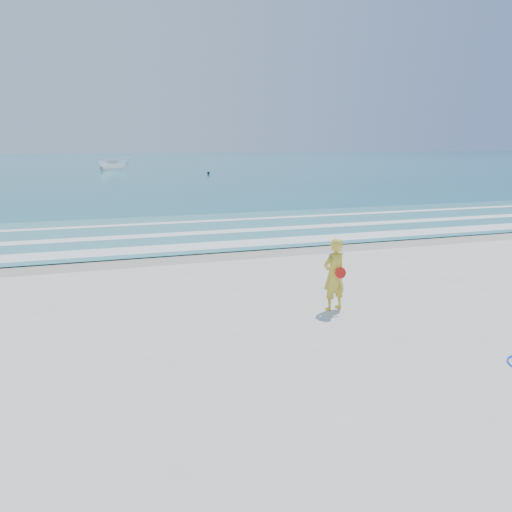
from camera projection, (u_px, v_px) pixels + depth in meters
name	position (u px, v px, depth m)	size (l,w,h in m)	color
ground	(317.00, 347.00, 9.97)	(400.00, 400.00, 0.00)	silver
wet_sand	(213.00, 254.00, 18.30)	(400.00, 2.40, 0.00)	#B2A893
ocean	(109.00, 162.00, 107.21)	(400.00, 190.00, 0.04)	#19727F
shallow	(187.00, 231.00, 22.92)	(400.00, 10.00, 0.01)	#59B7AD
foam_near	(205.00, 246.00, 19.49)	(400.00, 1.40, 0.01)	white
foam_mid	(191.00, 233.00, 22.18)	(400.00, 0.90, 0.01)	white
foam_far	(178.00, 222.00, 25.24)	(400.00, 0.60, 0.01)	white
boat	(114.00, 164.00, 74.51)	(1.82, 4.83, 1.87)	white
buoy	(208.00, 173.00, 64.14)	(0.37, 0.37, 0.37)	black
woman	(334.00, 274.00, 12.02)	(0.73, 0.58, 1.77)	gold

